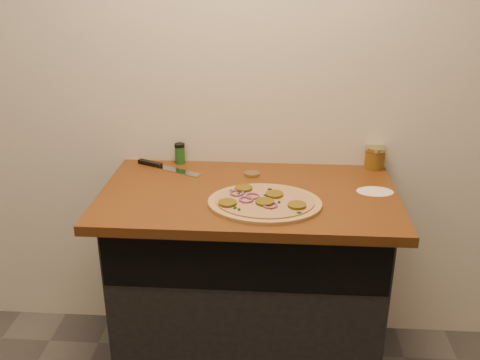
# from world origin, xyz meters

# --- Properties ---
(room_shell) EXTENTS (4.02, 3.52, 2.71)m
(room_shell) POSITION_xyz_m (0.00, 0.00, 1.70)
(room_shell) COLOR silver
(room_shell) RESTS_ON ground
(cabinet) EXTENTS (1.10, 0.60, 0.86)m
(cabinet) POSITION_xyz_m (0.00, 1.45, 0.43)
(cabinet) COLOR black
(cabinet) RESTS_ON ground
(countertop) EXTENTS (1.20, 0.70, 0.04)m
(countertop) POSITION_xyz_m (0.00, 1.42, 0.88)
(countertop) COLOR #623212
(countertop) RESTS_ON cabinet
(pizza) EXTENTS (0.44, 0.44, 0.03)m
(pizza) POSITION_xyz_m (0.07, 1.30, 0.91)
(pizza) COLOR tan
(pizza) RESTS_ON countertop
(chefs_knife) EXTENTS (0.31, 0.18, 0.02)m
(chefs_knife) POSITION_xyz_m (-0.40, 1.65, 0.91)
(chefs_knife) COLOR #B7BAC1
(chefs_knife) RESTS_ON countertop
(mason_jar_lid) EXTENTS (0.08, 0.08, 0.01)m
(mason_jar_lid) POSITION_xyz_m (0.01, 1.59, 0.91)
(mason_jar_lid) COLOR tan
(mason_jar_lid) RESTS_ON countertop
(salsa_jar) EXTENTS (0.09, 0.09, 0.10)m
(salsa_jar) POSITION_xyz_m (0.55, 1.72, 0.95)
(salsa_jar) COLOR #A62610
(salsa_jar) RESTS_ON countertop
(spice_shaker) EXTENTS (0.05, 0.05, 0.09)m
(spice_shaker) POSITION_xyz_m (-0.33, 1.72, 0.95)
(spice_shaker) COLOR #1B5821
(spice_shaker) RESTS_ON countertop
(flour_spill) EXTENTS (0.15, 0.15, 0.00)m
(flour_spill) POSITION_xyz_m (0.51, 1.45, 0.90)
(flour_spill) COLOR silver
(flour_spill) RESTS_ON countertop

